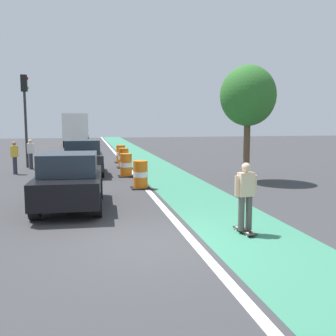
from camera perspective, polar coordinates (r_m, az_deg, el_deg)
ground_plane at (r=8.65m, az=-2.30°, el=-10.97°), size 100.00×100.00×0.00m
bike_lane_strip at (r=20.64m, az=-1.29°, el=-0.34°), size 2.50×80.00×0.01m
lane_divider_stripe at (r=20.42m, az=-5.43°, el=-0.45°), size 0.20×80.00×0.01m
skateboarder_on_lane at (r=9.33m, az=11.27°, el=-3.98°), size 0.57×0.82×1.69m
parked_sedan_nearest at (r=12.12m, az=-14.19°, el=-1.89°), size 2.07×4.18×1.70m
parked_sedan_second at (r=19.55m, az=-12.39°, el=1.52°), size 1.95×4.12×1.70m
traffic_barrel_front at (r=15.22m, az=-4.05°, el=-1.03°), size 0.73×0.73×1.09m
traffic_barrel_mid at (r=18.45m, az=-6.16°, el=0.39°), size 0.73×0.73×1.09m
traffic_barrel_back at (r=21.84m, az=-6.52°, el=1.43°), size 0.73×0.73×1.09m
traffic_barrel_far at (r=24.50m, az=-6.93°, el=2.04°), size 0.73×0.73×1.09m
delivery_truck_down_block at (r=40.30m, az=-13.23°, el=5.75°), size 2.46×7.64×3.23m
traffic_light_corner at (r=23.08m, az=-20.18°, el=8.72°), size 0.41×0.32×5.10m
pedestrian_crossing at (r=20.54m, az=-21.52°, el=1.54°), size 0.34×0.20×1.61m
pedestrian_waiting at (r=22.33m, az=-19.44°, el=2.04°), size 0.34×0.20×1.61m
street_tree_sidewalk at (r=17.35m, az=11.61°, el=10.23°), size 2.40×2.40×5.00m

